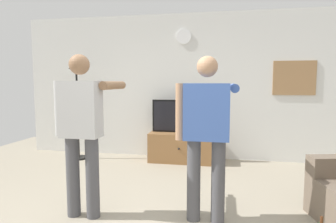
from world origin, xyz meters
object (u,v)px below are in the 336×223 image
person_standing_nearer_lamp (82,126)px  tv_stand (181,147)px  framed_picture (294,78)px  wall_clock (184,37)px  floor_lamp (77,89)px  television (182,116)px  person_standing_nearer_couch (207,128)px

person_standing_nearer_lamp → tv_stand: bearing=73.5°
framed_picture → wall_clock: bearing=-179.9°
wall_clock → person_standing_nearer_lamp: bearing=-104.8°
wall_clock → person_standing_nearer_lamp: (-0.70, -2.66, -1.30)m
framed_picture → person_standing_nearer_lamp: bearing=-134.9°
person_standing_nearer_lamp → wall_clock: bearing=75.2°
tv_stand → floor_lamp: 2.19m
television → floor_lamp: floor_lamp is taller
floor_lamp → person_standing_nearer_lamp: size_ratio=1.05×
television → wall_clock: (-0.00, 0.24, 1.45)m
wall_clock → person_standing_nearer_couch: wall_clock is taller
tv_stand → person_standing_nearer_couch: 2.40m
tv_stand → framed_picture: size_ratio=1.58×
television → person_standing_nearer_lamp: bearing=-106.2°
tv_stand → person_standing_nearer_lamp: person_standing_nearer_lamp is taller
person_standing_nearer_lamp → person_standing_nearer_couch: person_standing_nearer_lamp is taller
framed_picture → person_standing_nearer_couch: (-1.36, -2.52, -0.54)m
television → framed_picture: (1.95, 0.25, 0.69)m
framed_picture → floor_lamp: (-3.87, -0.48, -0.21)m
television → framed_picture: framed_picture is taller
floor_lamp → wall_clock: bearing=13.9°
person_standing_nearer_lamp → person_standing_nearer_couch: 1.30m
tv_stand → person_standing_nearer_lamp: 2.57m
floor_lamp → framed_picture: bearing=7.1°
television → wall_clock: bearing=90.0°
person_standing_nearer_lamp → television: bearing=73.8°
television → wall_clock: 1.47m
framed_picture → floor_lamp: 3.90m
wall_clock → floor_lamp: bearing=-166.1°
television → floor_lamp: 1.99m
wall_clock → framed_picture: wall_clock is taller
floor_lamp → tv_stand: bearing=5.5°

